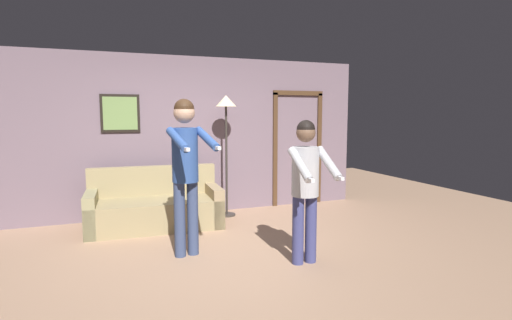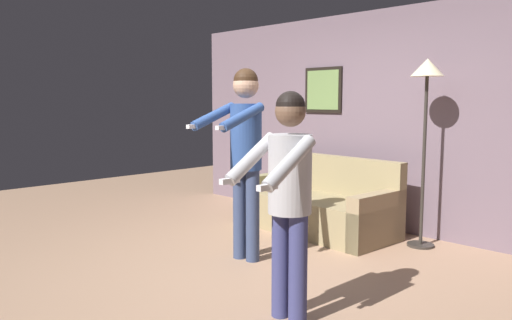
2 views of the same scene
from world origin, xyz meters
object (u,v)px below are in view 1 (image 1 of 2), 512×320
at_px(person_standing_left, 186,160).
at_px(person_standing_right, 306,179).
at_px(torchiere_lamp, 226,115).

relative_size(person_standing_left, person_standing_right, 1.15).
xyz_separation_m(torchiere_lamp, person_standing_right, (0.20, -2.35, -0.69)).
height_order(torchiere_lamp, person_standing_right, torchiere_lamp).
height_order(torchiere_lamp, person_standing_left, torchiere_lamp).
relative_size(torchiere_lamp, person_standing_right, 1.23).
bearing_deg(person_standing_right, person_standing_left, 149.08).
bearing_deg(person_standing_right, torchiere_lamp, 94.84).
height_order(person_standing_left, person_standing_right, person_standing_left).
xyz_separation_m(person_standing_left, person_standing_right, (1.18, -0.71, -0.18)).
bearing_deg(torchiere_lamp, person_standing_left, -120.91).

